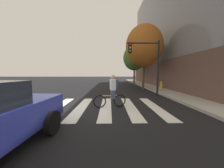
# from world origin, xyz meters

# --- Properties ---
(ground_plane) EXTENTS (120.00, 120.00, 0.00)m
(ground_plane) POSITION_xyz_m (0.00, 0.00, 0.00)
(ground_plane) COLOR black
(crosswalk_stripes) EXTENTS (8.14, 4.16, 0.01)m
(crosswalk_stripes) POSITION_xyz_m (-0.10, 0.00, 0.01)
(crosswalk_stripes) COLOR silver
(crosswalk_stripes) RESTS_ON ground
(cyclist) EXTENTS (1.69, 0.42, 1.69)m
(cyclist) POSITION_xyz_m (1.50, 0.00, 0.84)
(cyclist) COLOR black
(cyclist) RESTS_ON ground
(traffic_light_near) EXTENTS (2.47, 0.28, 4.20)m
(traffic_light_near) POSITION_xyz_m (4.21, 2.98, 2.86)
(traffic_light_near) COLOR black
(traffic_light_near) RESTS_ON ground
(fire_hydrant) EXTENTS (0.33, 0.22, 0.78)m
(fire_hydrant) POSITION_xyz_m (6.82, 6.45, 0.53)
(fire_hydrant) COLOR gold
(fire_hydrant) RESTS_ON sidewalk
(street_tree_near) EXTENTS (3.90, 3.90, 6.94)m
(street_tree_near) POSITION_xyz_m (5.07, 7.03, 4.69)
(street_tree_near) COLOR #4C3823
(street_tree_near) RESTS_ON ground
(street_tree_mid) EXTENTS (3.51, 3.51, 6.25)m
(street_tree_mid) POSITION_xyz_m (5.29, 13.12, 4.22)
(street_tree_mid) COLOR #4C3823
(street_tree_mid) RESTS_ON ground
(corner_building) EXTENTS (17.72, 22.45, 15.06)m
(corner_building) POSITION_xyz_m (16.16, 10.38, 7.48)
(corner_building) COLOR brown
(corner_building) RESTS_ON ground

